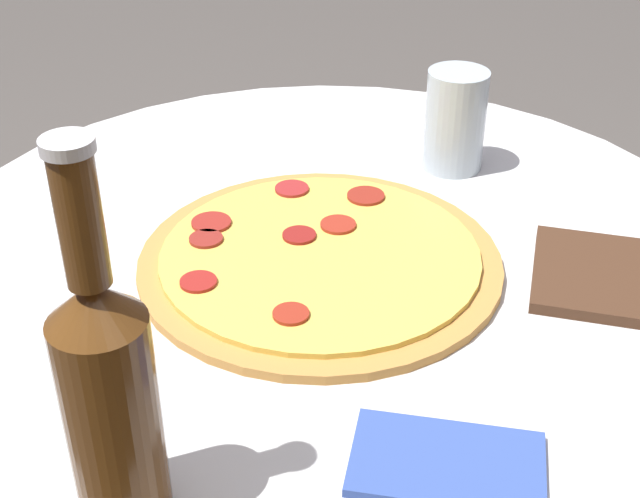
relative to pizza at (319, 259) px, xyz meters
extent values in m
cylinder|color=silver|center=(-0.01, -0.04, -0.37)|extent=(0.09, 0.09, 0.68)
cylinder|color=silver|center=(-0.01, -0.04, -0.02)|extent=(0.88, 0.88, 0.02)
cylinder|color=#B77F3D|center=(0.00, 0.00, 0.00)|extent=(0.37, 0.37, 0.01)
cylinder|color=#E0BC4C|center=(0.00, 0.00, 0.01)|extent=(0.32, 0.32, 0.01)
cylinder|color=maroon|center=(0.12, 0.05, 0.01)|extent=(0.04, 0.04, 0.00)
cylinder|color=maroon|center=(0.03, 0.11, 0.01)|extent=(0.03, 0.03, 0.00)
cylinder|color=maroon|center=(0.02, -0.03, 0.01)|extent=(0.04, 0.04, 0.00)
cylinder|color=maroon|center=(0.03, -0.13, 0.01)|extent=(0.04, 0.04, 0.00)
cylinder|color=maroon|center=(0.11, -0.06, 0.01)|extent=(0.04, 0.04, 0.00)
cylinder|color=maroon|center=(-0.02, -0.05, 0.01)|extent=(0.04, 0.04, 0.00)
cylinder|color=maroon|center=(0.12, -0.03, 0.01)|extent=(0.03, 0.03, 0.00)
cylinder|color=maroon|center=(-0.05, -0.11, 0.01)|extent=(0.04, 0.04, 0.00)
cylinder|color=#563314|center=(0.15, 0.31, 0.07)|extent=(0.07, 0.07, 0.16)
cone|color=#563314|center=(0.15, 0.31, 0.17)|extent=(0.07, 0.07, 0.03)
cylinder|color=#563314|center=(0.15, 0.31, 0.23)|extent=(0.03, 0.03, 0.09)
cylinder|color=silver|center=(0.15, 0.31, 0.28)|extent=(0.03, 0.03, 0.01)
cube|color=#422819|center=(-0.29, 0.04, 0.00)|extent=(0.18, 0.18, 0.01)
cylinder|color=#ADBCC6|center=(-0.17, -0.22, 0.05)|extent=(0.07, 0.07, 0.12)
cube|color=#334C99|center=(-0.09, 0.28, 0.00)|extent=(0.16, 0.12, 0.01)
camera|label=1|loc=(0.02, 0.76, 0.49)|focal=50.00mm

